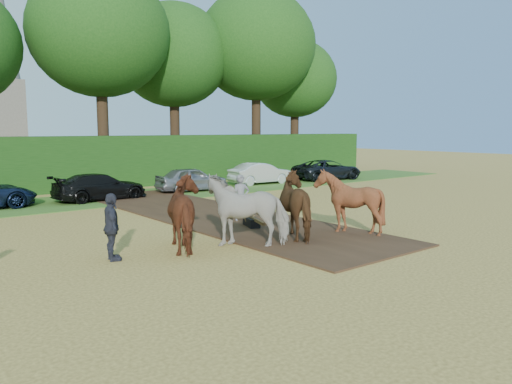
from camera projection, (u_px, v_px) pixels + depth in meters
name	position (u px, v px, depth m)	size (l,w,h in m)	color
ground	(312.00, 256.00, 13.37)	(120.00, 120.00, 0.00)	gold
earth_strip	(212.00, 215.00, 19.71)	(4.50, 17.00, 0.05)	#472D1C
grass_verge	(106.00, 199.00, 24.19)	(50.00, 5.00, 0.03)	#38601E
hedgerow	(73.00, 164.00, 27.48)	(46.00, 1.60, 3.00)	#14380F
spectator_far	(112.00, 227.00, 12.84)	(1.03, 0.43, 1.77)	#252732
plough_team	(274.00, 207.00, 15.20)	(7.25, 5.32, 2.09)	#632C18
parked_cars	(113.00, 185.00, 24.35)	(36.20, 3.27, 1.44)	#B8B9BF
treeline	(17.00, 29.00, 27.94)	(48.70, 10.60, 14.21)	#382616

